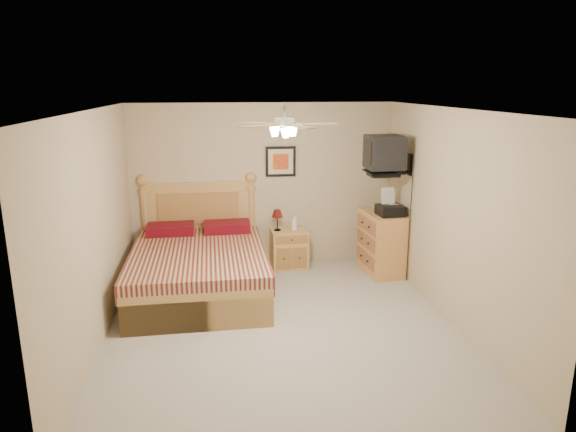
{
  "coord_description": "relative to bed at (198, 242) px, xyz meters",
  "views": [
    {
      "loc": [
        -0.71,
        -5.47,
        2.75
      ],
      "look_at": [
        0.19,
        0.9,
        1.1
      ],
      "focal_mm": 32.0,
      "sensor_mm": 36.0,
      "label": 1
    }
  ],
  "objects": [
    {
      "name": "bed",
      "position": [
        0.0,
        0.0,
        0.0
      ],
      "size": [
        1.76,
        2.3,
        1.48
      ],
      "primitive_type": null,
      "rotation": [
        0.0,
        0.0,
        0.01
      ],
      "color": "#B78549",
      "rests_on": "ground"
    },
    {
      "name": "magazine_upper",
      "position": [
        2.71,
        0.75,
        0.22
      ],
      "size": [
        0.2,
        0.27,
        0.02
      ],
      "primitive_type": "imported",
      "rotation": [
        0.0,
        0.0,
        -0.07
      ],
      "color": "gray",
      "rests_on": "magazine_lower"
    },
    {
      "name": "wall_tv",
      "position": [
        2.73,
        0.22,
        1.07
      ],
      "size": [
        0.56,
        0.46,
        0.58
      ],
      "primitive_type": null,
      "color": "black",
      "rests_on": "wall_right"
    },
    {
      "name": "ceiling_fan",
      "position": [
        0.98,
        -1.32,
        1.62
      ],
      "size": [
        1.14,
        1.14,
        0.28
      ],
      "primitive_type": null,
      "color": "white",
      "rests_on": "ceiling"
    },
    {
      "name": "table_lamp",
      "position": [
        1.17,
        0.9,
        0.02
      ],
      "size": [
        0.22,
        0.22,
        0.33
      ],
      "primitive_type": null,
      "rotation": [
        0.0,
        0.0,
        -0.33
      ],
      "color": "#5B1511",
      "rests_on": "nightstand"
    },
    {
      "name": "wall_back",
      "position": [
        0.98,
        1.13,
        0.51
      ],
      "size": [
        4.0,
        0.04,
        2.5
      ],
      "primitive_type": "cube",
      "color": "tan",
      "rests_on": "ground"
    },
    {
      "name": "dresser",
      "position": [
        2.71,
        0.46,
        -0.28
      ],
      "size": [
        0.61,
        0.83,
        0.92
      ],
      "primitive_type": "cube",
      "rotation": [
        0.0,
        0.0,
        0.09
      ],
      "color": "#BE7643",
      "rests_on": "ground"
    },
    {
      "name": "framed_picture",
      "position": [
        1.25,
        1.11,
        0.88
      ],
      "size": [
        0.46,
        0.04,
        0.46
      ],
      "primitive_type": "cube",
      "color": "black",
      "rests_on": "wall_back"
    },
    {
      "name": "floor",
      "position": [
        0.98,
        -1.12,
        -0.74
      ],
      "size": [
        4.5,
        4.5,
        0.0
      ],
      "primitive_type": "plane",
      "color": "#A49E94",
      "rests_on": "ground"
    },
    {
      "name": "magazine_lower",
      "position": [
        2.68,
        0.76,
        0.2
      ],
      "size": [
        0.25,
        0.29,
        0.02
      ],
      "primitive_type": "imported",
      "rotation": [
        0.0,
        0.0,
        0.33
      ],
      "color": "#B9AB94",
      "rests_on": "dresser"
    },
    {
      "name": "wall_front",
      "position": [
        0.98,
        -3.37,
        0.51
      ],
      "size": [
        4.0,
        0.04,
        2.5
      ],
      "primitive_type": "cube",
      "color": "tan",
      "rests_on": "ground"
    },
    {
      "name": "wall_left",
      "position": [
        -1.02,
        -1.12,
        0.51
      ],
      "size": [
        0.04,
        4.5,
        2.5
      ],
      "primitive_type": "cube",
      "color": "tan",
      "rests_on": "ground"
    },
    {
      "name": "lotion_bottle",
      "position": [
        1.44,
        0.89,
        -0.02
      ],
      "size": [
        0.09,
        0.09,
        0.24
      ],
      "primitive_type": "imported",
      "rotation": [
        0.0,
        0.0,
        0.0
      ],
      "color": "white",
      "rests_on": "nightstand"
    },
    {
      "name": "nightstand",
      "position": [
        1.35,
        0.88,
        -0.44
      ],
      "size": [
        0.56,
        0.43,
        0.59
      ],
      "primitive_type": "cube",
      "rotation": [
        0.0,
        0.0,
        0.04
      ],
      "color": "tan",
      "rests_on": "ground"
    },
    {
      "name": "wall_right",
      "position": [
        2.98,
        -1.12,
        0.51
      ],
      "size": [
        0.04,
        4.5,
        2.5
      ],
      "primitive_type": "cube",
      "color": "tan",
      "rests_on": "ground"
    },
    {
      "name": "ceiling",
      "position": [
        0.98,
        -1.12,
        1.76
      ],
      "size": [
        4.0,
        4.5,
        0.04
      ],
      "primitive_type": "cube",
      "color": "white",
      "rests_on": "ground"
    },
    {
      "name": "fax_machine",
      "position": [
        2.74,
        0.31,
        0.38
      ],
      "size": [
        0.38,
        0.4,
        0.38
      ],
      "primitive_type": null,
      "rotation": [
        0.0,
        0.0,
        0.06
      ],
      "color": "black",
      "rests_on": "dresser"
    }
  ]
}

